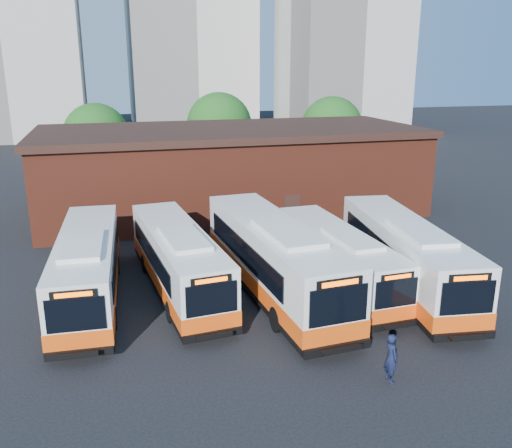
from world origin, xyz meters
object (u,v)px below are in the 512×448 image
object	(u,v)px
bus_farwest	(88,270)
bus_mideast	(338,260)
bus_west	(178,262)
bus_midwest	(274,261)
transit_worker	(391,358)
bus_east	(404,257)

from	to	relation	value
bus_farwest	bus_mideast	xyz separation A→B (m)	(12.27, -1.55, -0.15)
bus_west	bus_mideast	bearing A→B (deg)	-16.84
bus_mideast	bus_farwest	bearing A→B (deg)	170.32
bus_west	bus_midwest	distance (m)	4.78
bus_farwest	transit_worker	distance (m)	14.68
bus_midwest	transit_worker	xyz separation A→B (m)	(1.77, -8.53, -0.80)
bus_midwest	bus_mideast	bearing A→B (deg)	-3.05
bus_west	bus_midwest	size ratio (longest dim) A/B	0.88
bus_mideast	transit_worker	bearing A→B (deg)	-103.53
bus_farwest	bus_midwest	xyz separation A→B (m)	(8.81, -1.63, 0.18)
bus_west	transit_worker	bearing A→B (deg)	-64.11
bus_midwest	transit_worker	world-z (taller)	bus_midwest
bus_mideast	bus_midwest	bearing A→B (deg)	178.77
bus_midwest	transit_worker	bearing A→B (deg)	-82.53
bus_midwest	bus_east	distance (m)	6.73
transit_worker	bus_east	bearing A→B (deg)	-35.60
bus_west	bus_midwest	bearing A→B (deg)	-25.70
bus_east	bus_mideast	bearing A→B (deg)	170.87
bus_east	transit_worker	distance (m)	9.11
bus_midwest	transit_worker	distance (m)	8.75
bus_midwest	bus_mideast	world-z (taller)	bus_midwest
bus_mideast	bus_east	size ratio (longest dim) A/B	0.87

